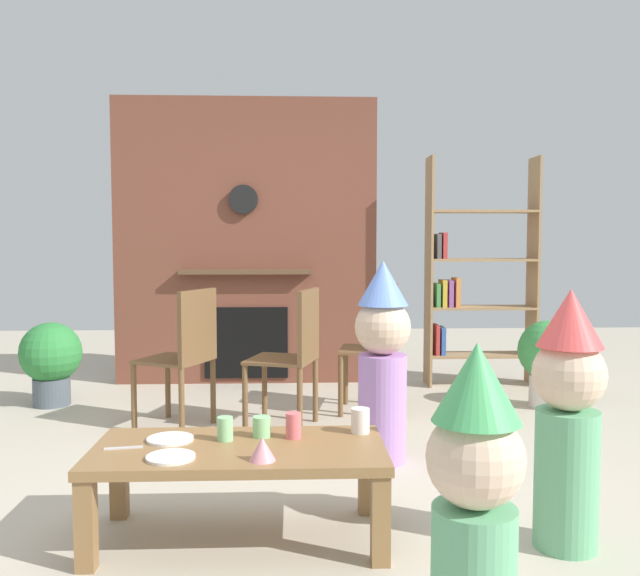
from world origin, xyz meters
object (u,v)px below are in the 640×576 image
object	(u,v)px
paper_cup_far_left	(225,429)
child_in_pink	(568,412)
paper_plate_front	(171,457)
dining_chair_left	(186,350)
dining_chair_middle	(295,349)
coffee_table	(239,460)
dining_chair_right	(382,340)
paper_cup_center	(360,421)
potted_plant_short	(51,358)
bookshelf	(472,281)
child_by_the_chairs	(383,356)
paper_cup_near_left	(262,427)
paper_plate_rear	(170,439)
child_with_cone_hat	(475,510)
paper_cup_near_right	(293,425)
birthday_cake_slice	(262,449)
potted_plant_tall	(548,357)

from	to	relation	value
paper_cup_far_left	child_in_pink	bearing A→B (deg)	-8.52
paper_plate_front	dining_chair_left	world-z (taller)	dining_chair_left
dining_chair_middle	dining_chair_left	bearing A→B (deg)	16.53
coffee_table	dining_chair_right	size ratio (longest dim) A/B	1.30
dining_chair_right	coffee_table	bearing A→B (deg)	77.32
paper_cup_center	dining_chair_middle	xyz separation A→B (m)	(-0.28, 1.45, 0.07)
paper_plate_front	potted_plant_short	size ratio (longest dim) A/B	0.30
bookshelf	paper_cup_center	world-z (taller)	bookshelf
child_by_the_chairs	paper_cup_near_left	bearing A→B (deg)	-0.34
paper_plate_front	potted_plant_short	xyz separation A→B (m)	(-1.31, 2.44, -0.04)
coffee_table	paper_plate_rear	size ratio (longest dim) A/B	6.14
dining_chair_middle	dining_chair_right	distance (m)	0.73
paper_cup_center	dining_chair_left	size ratio (longest dim) A/B	0.12
child_with_cone_hat	paper_cup_near_right	bearing A→B (deg)	-11.81
paper_plate_rear	dining_chair_right	xyz separation A→B (m)	(1.13, 1.92, 0.12)
dining_chair_left	child_by_the_chairs	bearing A→B (deg)	174.80
paper_plate_front	dining_chair_middle	distance (m)	1.83
paper_cup_near_right	paper_cup_center	world-z (taller)	same
paper_plate_front	child_with_cone_hat	world-z (taller)	child_with_cone_hat
coffee_table	paper_cup_near_left	xyz separation A→B (m)	(0.09, 0.12, 0.10)
birthday_cake_slice	potted_plant_tall	distance (m)	3.00
birthday_cake_slice	potted_plant_tall	xyz separation A→B (m)	(1.96, 2.27, -0.06)
paper_cup_far_left	child_with_cone_hat	distance (m)	1.28
coffee_table	dining_chair_right	world-z (taller)	dining_chair_right
birthday_cake_slice	child_with_cone_hat	distance (m)	0.97
child_by_the_chairs	paper_cup_far_left	bearing A→B (deg)	-4.87
dining_chair_left	dining_chair_right	distance (m)	1.36
dining_chair_left	paper_cup_center	bearing A→B (deg)	148.86
child_in_pink	child_by_the_chairs	xyz separation A→B (m)	(-0.58, 1.06, 0.04)
potted_plant_tall	paper_plate_rear	bearing A→B (deg)	-139.68
potted_plant_short	child_in_pink	bearing A→B (deg)	-40.29
coffee_table	paper_plate_front	xyz separation A→B (m)	(-0.25, -0.15, 0.07)
paper_cup_near_left	paper_cup_far_left	size ratio (longest dim) A/B	0.88
paper_plate_rear	paper_cup_near_right	bearing A→B (deg)	1.71
bookshelf	dining_chair_middle	xyz separation A→B (m)	(-1.49, -1.26, -0.36)
paper_cup_near_right	potted_plant_short	world-z (taller)	potted_plant_short
dining_chair_left	birthday_cake_slice	bearing A→B (deg)	132.68
paper_cup_far_left	dining_chair_middle	world-z (taller)	dining_chair_middle
paper_plate_rear	dining_chair_right	distance (m)	2.23
coffee_table	dining_chair_middle	distance (m)	1.65
child_by_the_chairs	potted_plant_short	size ratio (longest dim) A/B	1.80
paper_cup_center	potted_plant_short	distance (m)	2.96
dining_chair_right	paper_cup_center	bearing A→B (deg)	89.72
dining_chair_middle	dining_chair_right	bearing A→B (deg)	-130.24
birthday_cake_slice	dining_chair_middle	xyz separation A→B (m)	(0.13, 1.80, 0.08)
coffee_table	paper_plate_rear	bearing A→B (deg)	163.54
birthday_cake_slice	dining_chair_left	size ratio (longest dim) A/B	0.11
bookshelf	dining_chair_right	distance (m)	1.29
paper_plate_front	potted_plant_tall	distance (m)	3.21
bookshelf	potted_plant_short	world-z (taller)	bookshelf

